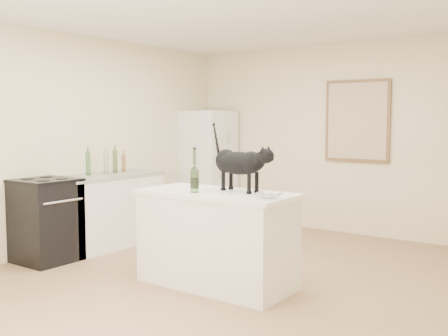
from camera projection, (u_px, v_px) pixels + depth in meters
floor at (221, 278)px, 5.30m from camera, size 5.50×5.50×0.00m
ceiling at (220, 11)px, 5.06m from camera, size 5.50×5.50×0.00m
wall_back at (337, 139)px, 7.41m from camera, size 4.50×0.00×4.50m
wall_left at (71, 142)px, 6.49m from camera, size 0.00×5.50×5.50m
island_base at (217, 241)px, 5.04m from camera, size 1.44×0.67×0.86m
island_top at (217, 194)px, 5.00m from camera, size 1.50×0.70×0.04m
left_cabinets at (108, 212)px, 6.63m from camera, size 0.60×1.40×0.86m
left_countertop at (107, 176)px, 6.59m from camera, size 0.62×1.44×0.04m
stove at (46, 221)px, 5.90m from camera, size 0.60×0.60×0.90m
fridge at (208, 166)px, 8.25m from camera, size 0.68×0.68×1.70m
artwork_frame at (357, 121)px, 7.18m from camera, size 0.90×0.03×1.10m
artwork_canvas at (357, 121)px, 7.17m from camera, size 0.82×0.00×1.02m
black_cat at (239, 166)px, 4.98m from camera, size 0.71×0.33×0.48m
wine_bottle at (195, 173)px, 4.91m from camera, size 0.10×0.10×0.37m
glass_bowl at (270, 195)px, 4.56m from camera, size 0.25×0.25×0.05m
fridge_paper at (231, 137)px, 8.12m from camera, size 0.06×0.15×0.20m
counter_bottle_cluster at (107, 163)px, 6.61m from camera, size 0.12×0.62×0.29m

